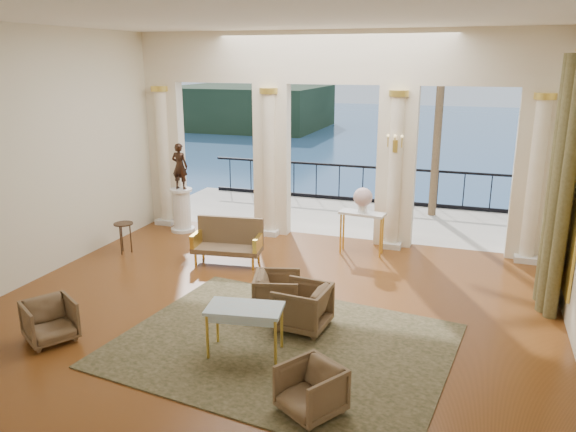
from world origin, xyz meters
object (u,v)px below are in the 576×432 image
at_px(armchair_c, 302,305).
at_px(settee, 228,241).
at_px(armchair_d, 277,291).
at_px(pedestal, 182,211).
at_px(console_table, 362,219).
at_px(armchair_b, 311,388).
at_px(statue, 180,166).
at_px(armchair_a, 50,319).
at_px(game_table, 245,312).
at_px(side_table, 124,227).

distance_m(armchair_c, settee, 3.17).
bearing_deg(armchair_d, pedestal, 31.42).
bearing_deg(console_table, armchair_b, -76.61).
bearing_deg(statue, pedestal, -0.00).
bearing_deg(armchair_b, statue, 162.25).
distance_m(armchair_d, settee, 2.52).
height_order(statue, console_table, statue).
distance_m(armchair_a, armchair_b, 4.05).
bearing_deg(settee, armchair_d, -55.00).
bearing_deg(settee, game_table, -69.24).
xyz_separation_m(armchair_b, game_table, (-1.23, 1.00, 0.30)).
distance_m(armchair_b, armchair_c, 2.10).
xyz_separation_m(armchair_c, armchair_d, (-0.54, 0.39, -0.02)).
height_order(armchair_c, console_table, console_table).
distance_m(armchair_a, armchair_d, 3.37).
height_order(game_table, console_table, console_table).
height_order(armchair_c, settee, settee).
height_order(armchair_a, armchair_d, armchair_d).
height_order(console_table, side_table, console_table).
xyz_separation_m(statue, console_table, (4.30, -0.19, -0.81)).
bearing_deg(armchair_c, game_table, -22.57).
xyz_separation_m(armchair_a, game_table, (2.80, 0.56, 0.29)).
relative_size(armchair_d, side_table, 1.13).
relative_size(armchair_b, armchair_d, 0.90).
height_order(armchair_b, armchair_c, armchair_c).
distance_m(settee, console_table, 2.77).
height_order(armchair_a, console_table, console_table).
bearing_deg(pedestal, statue, 0.00).
height_order(pedestal, side_table, pedestal).
bearing_deg(armchair_a, armchair_c, -33.27).
relative_size(armchair_a, side_table, 1.04).
xyz_separation_m(armchair_c, console_table, (0.14, 3.64, 0.35)).
bearing_deg(console_table, settee, -142.22).
distance_m(pedestal, statue, 1.06).
xyz_separation_m(armchair_b, armchair_c, (-0.72, 1.97, 0.06)).
bearing_deg(armchair_b, armchair_d, 150.30).
bearing_deg(game_table, pedestal, 117.97).
bearing_deg(side_table, statue, 78.06).
relative_size(armchair_c, pedestal, 0.75).
distance_m(armchair_c, armchair_d, 0.66).
distance_m(armchair_d, game_table, 1.39).
xyz_separation_m(settee, pedestal, (-1.92, 1.59, 0.05)).
bearing_deg(side_table, settee, 4.48).
distance_m(armchair_a, settee, 3.92).
bearing_deg(settee, pedestal, 132.91).
xyz_separation_m(settee, side_table, (-2.29, -0.18, 0.11)).
bearing_deg(armchair_d, statue, 31.42).
relative_size(armchair_c, console_table, 0.79).
distance_m(armchair_d, pedestal, 5.00).
bearing_deg(statue, armchair_a, 99.98).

